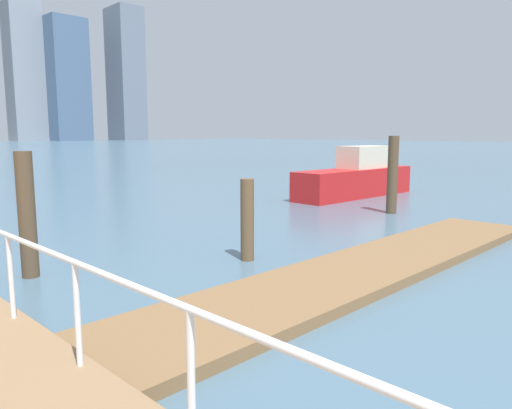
# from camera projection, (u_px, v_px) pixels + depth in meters

# --- Properties ---
(ground_plane) EXTENTS (300.00, 300.00, 0.00)m
(ground_plane) POSITION_uv_depth(u_px,v_px,m) (5.00, 220.00, 15.24)
(ground_plane) COLOR slate
(floating_dock) EXTENTS (12.54, 2.00, 0.18)m
(floating_dock) POSITION_uv_depth(u_px,v_px,m) (364.00, 269.00, 9.39)
(floating_dock) COLOR olive
(floating_dock) RESTS_ON ground_plane
(boardwalk_railing) EXTENTS (0.06, 26.90, 1.08)m
(boardwalk_railing) POSITION_uv_depth(u_px,v_px,m) (38.00, 265.00, 5.34)
(boardwalk_railing) COLOR white
(boardwalk_railing) RESTS_ON boardwalk
(dock_piling_0) EXTENTS (0.31, 0.31, 2.35)m
(dock_piling_0) POSITION_uv_depth(u_px,v_px,m) (27.00, 215.00, 9.03)
(dock_piling_0) COLOR brown
(dock_piling_0) RESTS_ON ground_plane
(dock_piling_1) EXTENTS (0.29, 0.29, 1.73)m
(dock_piling_1) POSITION_uv_depth(u_px,v_px,m) (247.00, 220.00, 10.28)
(dock_piling_1) COLOR brown
(dock_piling_1) RESTS_ON ground_plane
(dock_piling_2) EXTENTS (0.34, 0.34, 2.58)m
(dock_piling_2) POSITION_uv_depth(u_px,v_px,m) (393.00, 175.00, 16.25)
(dock_piling_2) COLOR brown
(dock_piling_2) RESTS_ON ground_plane
(moored_boat_0) EXTENTS (6.56, 1.67, 2.12)m
(moored_boat_0) POSITION_uv_depth(u_px,v_px,m) (357.00, 177.00, 20.75)
(moored_boat_0) COLOR red
(moored_boat_0) RESTS_ON ground_plane
(skyline_tower_5) EXTENTS (10.90, 7.69, 71.48)m
(skyline_tower_5) POSITION_uv_depth(u_px,v_px,m) (22.00, 28.00, 156.49)
(skyline_tower_5) COLOR #8C939E
(skyline_tower_5) RESTS_ON ground_plane
(skyline_tower_6) EXTENTS (12.43, 11.05, 40.09)m
(skyline_tower_6) POSITION_uv_depth(u_px,v_px,m) (66.00, 80.00, 163.76)
(skyline_tower_6) COLOR slate
(skyline_tower_6) RESTS_ON ground_plane
(skyline_tower_7) EXTENTS (9.90, 13.54, 45.91)m
(skyline_tower_7) POSITION_uv_depth(u_px,v_px,m) (126.00, 75.00, 174.39)
(skyline_tower_7) COLOR slate
(skyline_tower_7) RESTS_ON ground_plane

